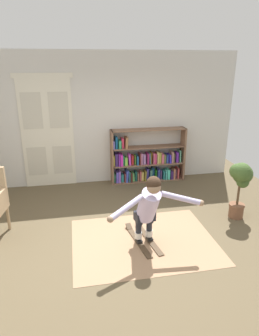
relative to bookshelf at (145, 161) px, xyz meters
The scene contains 8 objects.
ground_plane 2.60m from the bookshelf, 110.40° to the right, with size 7.20×7.20×0.00m, color brown.
back_wall 1.33m from the bookshelf, 166.71° to the left, with size 6.00×0.10×2.90m, color silver.
double_door 2.29m from the bookshelf, behind, with size 1.22×0.05×2.45m.
rug 2.60m from the bookshelf, 104.28° to the right, with size 2.20×1.70×0.01m, color #A07A5A.
bookshelf is the anchor object (origin of this frame).
potted_plant 2.36m from the bookshelf, 59.30° to the right, with size 0.48×0.47×1.05m.
skis_pair 2.57m from the bookshelf, 104.58° to the right, with size 0.42×0.97×0.07m.
person_skier 2.72m from the bookshelf, 102.85° to the right, with size 1.43×0.75×1.12m.
Camera 1 is at (-0.72, -3.98, 2.63)m, focal length 31.74 mm.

